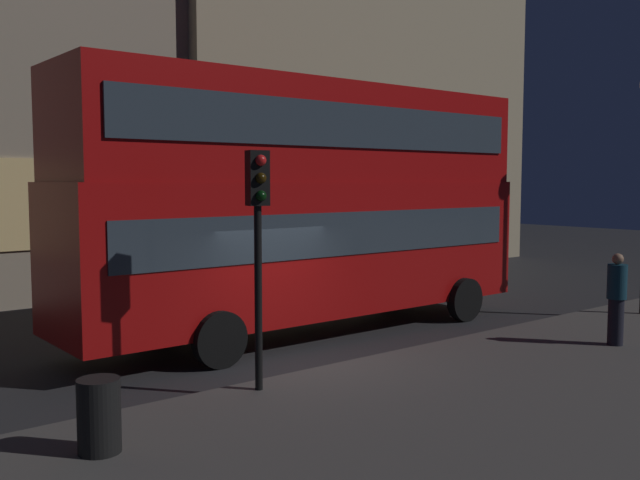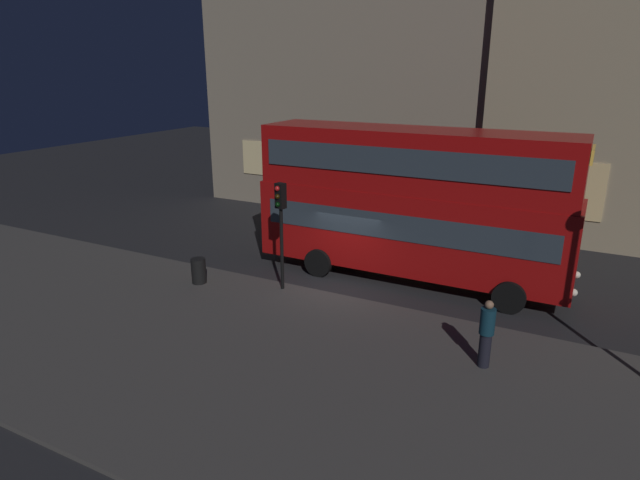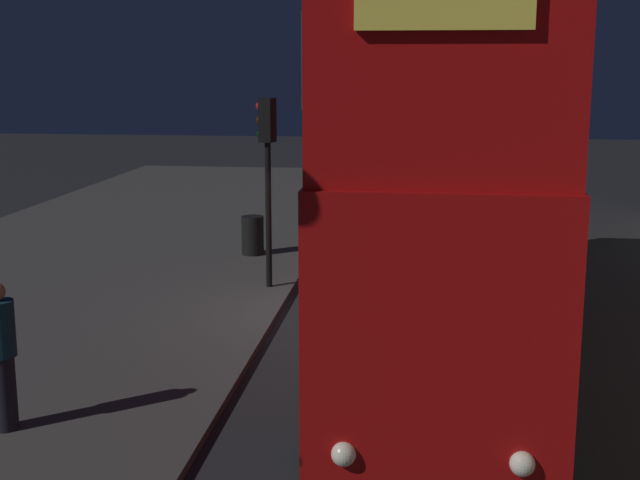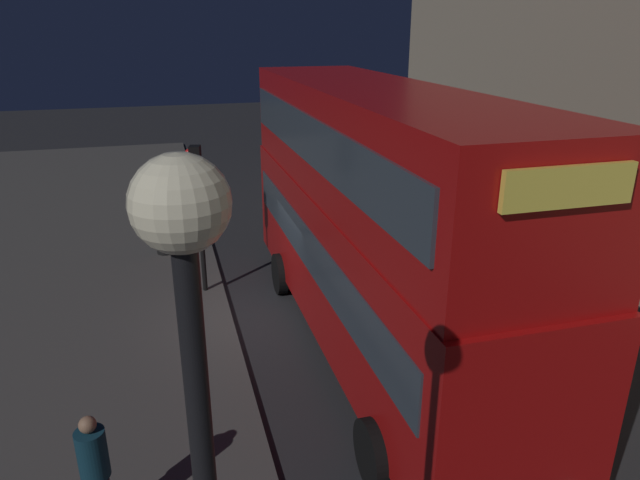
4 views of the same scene
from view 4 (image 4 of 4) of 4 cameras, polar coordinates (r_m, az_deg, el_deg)
ground_plane at (r=13.94m, az=-6.11°, el=-7.59°), size 80.00×80.00×0.00m
sidewalk_slab at (r=14.25m, az=-28.67°, el=-9.30°), size 44.00×9.69×0.12m
double_decker_bus at (r=11.54m, az=5.27°, el=3.00°), size 11.31×2.93×5.50m
traffic_light_near_kerb at (r=14.28m, az=-12.11°, el=5.00°), size 0.37×0.39×3.76m
street_lamp at (r=3.51m, az=-11.81°, el=-17.65°), size 0.51×0.51×5.88m
pedestrian at (r=8.59m, az=-21.35°, el=-20.86°), size 0.38×0.38×1.85m
litter_bin at (r=17.75m, az=-15.16°, el=0.15°), size 0.52×0.52×0.91m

